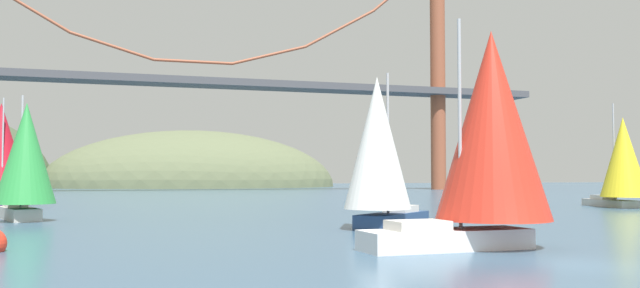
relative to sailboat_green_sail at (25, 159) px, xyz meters
name	(u,v)px	position (x,y,z in m)	size (l,w,h in m)	color
ground_plane	(576,265)	(18.56, -26.44, -3.77)	(360.00, 360.00, 0.00)	#385670
headland_center	(193,187)	(23.56, 108.56, -3.77)	(65.28, 44.00, 25.38)	#5B6647
suspension_bridge	(194,72)	(18.56, 68.56, 16.20)	(127.12, 6.00, 44.05)	brown
sailboat_green_sail	(25,159)	(0.00, 0.00, 0.00)	(4.40, 6.98, 7.72)	#B7B2A8
sailboat_scarlet_sail	(489,133)	(18.72, -21.31, 0.67)	(7.70, 4.60, 8.79)	white
sailboat_white_mainsail	(379,151)	(18.03, -12.05, 0.28)	(6.69, 6.40, 8.22)	navy
sailboat_crimson_sail	(1,152)	(-4.36, 22.22, 1.09)	(6.05, 9.58, 9.59)	#191E4C
sailboat_yellow_sail	(622,160)	(46.43, 2.26, 0.24)	(4.38, 7.30, 8.98)	#B7B2A8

